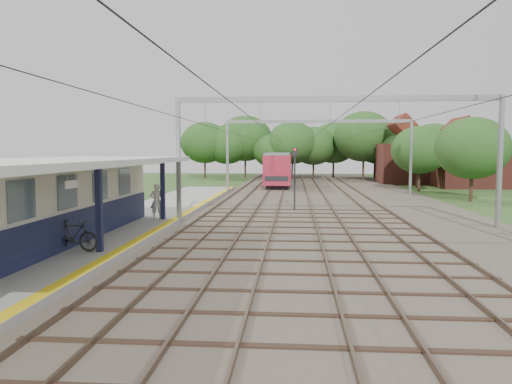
{
  "coord_description": "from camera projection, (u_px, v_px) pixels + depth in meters",
  "views": [
    {
      "loc": [
        1.34,
        -11.88,
        4.09
      ],
      "look_at": [
        -1.0,
        18.37,
        1.6
      ],
      "focal_mm": 35.0,
      "sensor_mm": 36.0,
      "label": 1
    }
  ],
  "objects": [
    {
      "name": "bicycle",
      "position": [
        74.0,
        235.0,
        18.66
      ],
      "size": [
        2.04,
        0.81,
        1.19
      ],
      "primitive_type": "imported",
      "rotation": [
        0.0,
        0.0,
        1.44
      ],
      "color": "black",
      "rests_on": "platform"
    },
    {
      "name": "house_far",
      "position": [
        412.0,
        158.0,
        62.42
      ],
      "size": [
        8.0,
        6.12,
        8.66
      ],
      "color": "brown",
      "rests_on": "ground"
    },
    {
      "name": "house_near",
      "position": [
        470.0,
        161.0,
        56.09
      ],
      "size": [
        7.0,
        6.12,
        7.89
      ],
      "color": "brown",
      "rests_on": "ground"
    },
    {
      "name": "yellow_stripe",
      "position": [
        170.0,
        221.0,
        26.53
      ],
      "size": [
        0.45,
        52.0,
        0.01
      ],
      "primitive_type": "cube",
      "color": "yellow",
      "rests_on": "platform"
    },
    {
      "name": "person",
      "position": [
        157.0,
        201.0,
        27.53
      ],
      "size": [
        0.8,
        0.61,
        1.96
      ],
      "primitive_type": "imported",
      "rotation": [
        0.0,
        0.0,
        3.36
      ],
      "color": "silver",
      "rests_on": "platform"
    },
    {
      "name": "canopy",
      "position": [
        49.0,
        163.0,
        18.51
      ],
      "size": [
        6.4,
        20.0,
        3.44
      ],
      "color": "#13173C",
      "rests_on": "platform"
    },
    {
      "name": "signal_post",
      "position": [
        295.0,
        172.0,
        33.59
      ],
      "size": [
        0.33,
        0.3,
        4.32
      ],
      "rotation": [
        0.0,
        0.0,
        0.3
      ],
      "color": "black",
      "rests_on": "ground"
    },
    {
      "name": "tree_band",
      "position": [
        313.0,
        145.0,
        68.31
      ],
      "size": [
        31.72,
        30.88,
        8.82
      ],
      "color": "#382619",
      "rests_on": "ground"
    },
    {
      "name": "ballast_bed",
      "position": [
        326.0,
        199.0,
        41.74
      ],
      "size": [
        18.0,
        90.0,
        0.1
      ],
      "primitive_type": "cube",
      "color": "#473D33",
      "rests_on": "ground"
    },
    {
      "name": "rail_tracks",
      "position": [
        296.0,
        198.0,
        41.93
      ],
      "size": [
        11.8,
        88.0,
        0.15
      ],
      "color": "brown",
      "rests_on": "ballast_bed"
    },
    {
      "name": "ground",
      "position": [
        239.0,
        318.0,
        12.25
      ],
      "size": [
        160.0,
        160.0,
        0.0
      ],
      "primitive_type": "plane",
      "color": "#2D4C1E",
      "rests_on": "ground"
    },
    {
      "name": "station_building",
      "position": [
        36.0,
        203.0,
        19.72
      ],
      "size": [
        3.41,
        18.0,
        3.4
      ],
      "color": "beige",
      "rests_on": "platform"
    },
    {
      "name": "catenary_system",
      "position": [
        323.0,
        132.0,
        36.66
      ],
      "size": [
        17.22,
        88.0,
        7.0
      ],
      "color": "gray",
      "rests_on": "ground"
    },
    {
      "name": "train",
      "position": [
        281.0,
        165.0,
        68.58
      ],
      "size": [
        2.89,
        35.95,
        3.79
      ],
      "color": "black",
      "rests_on": "ballast_bed"
    },
    {
      "name": "platform",
      "position": [
        129.0,
        224.0,
        26.72
      ],
      "size": [
        5.0,
        52.0,
        0.35
      ],
      "primitive_type": "cube",
      "color": "gray",
      "rests_on": "ground"
    }
  ]
}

